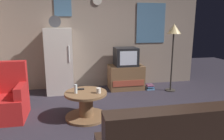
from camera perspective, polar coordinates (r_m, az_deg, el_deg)
name	(u,v)px	position (r m, az deg, el deg)	size (l,w,h in m)	color
ground_plane	(121,130)	(3.43, 2.36, -15.64)	(12.00, 12.00, 0.00)	#2D2833
wall_with_art	(99,35)	(5.45, -3.53, 9.16)	(5.20, 0.12, 2.59)	gray
fridge	(60,61)	(5.11, -13.80, 2.41)	(0.60, 0.62, 1.77)	silver
tv_stand	(126,77)	(5.33, 3.70, -1.89)	(0.84, 0.53, 0.59)	brown
crt_tv	(126,57)	(5.22, 3.67, 3.59)	(0.54, 0.51, 0.44)	black
standing_lamp	(174,34)	(5.19, 16.10, 9.16)	(0.32, 0.32, 1.59)	#332D28
coffee_table	(86,105)	(3.76, -6.92, -9.23)	(0.72, 0.72, 0.46)	brown
wine_glass	(76,89)	(3.63, -9.63, -4.98)	(0.05, 0.05, 0.15)	silver
mug_ceramic_white	(99,91)	(3.60, -3.61, -5.48)	(0.08, 0.08, 0.09)	silver
remote_control	(80,89)	(3.82, -8.60, -5.08)	(0.15, 0.04, 0.02)	black
armchair	(5,99)	(4.13, -26.51, -6.94)	(0.68, 0.68, 0.96)	red
book_stack	(150,87)	(5.39, 10.04, -4.50)	(0.20, 0.18, 0.12)	#6097C9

